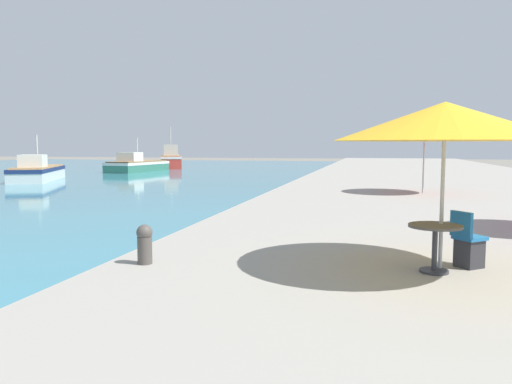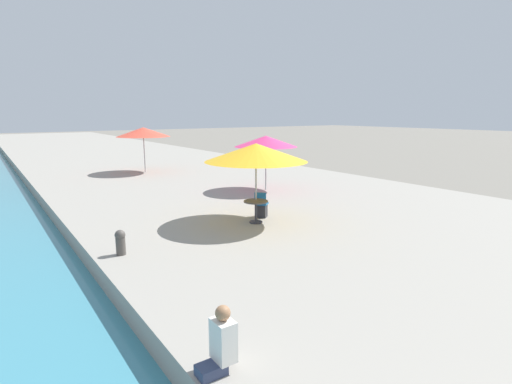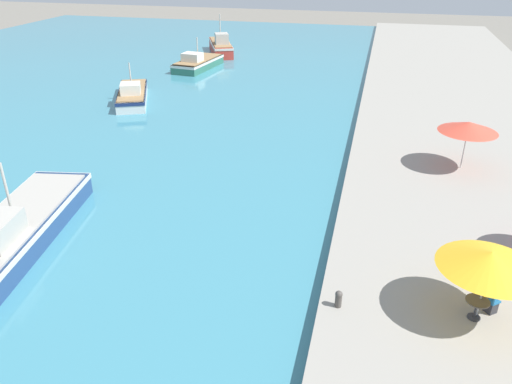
{
  "view_description": "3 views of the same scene",
  "coord_description": "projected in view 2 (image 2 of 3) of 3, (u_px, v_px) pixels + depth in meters",
  "views": [
    {
      "loc": [
        4.32,
        3.72,
        2.51
      ],
      "look_at": [
        1.5,
        15.59,
        1.36
      ],
      "focal_mm": 35.0,
      "sensor_mm": 36.0,
      "label": 1
    },
    {
      "loc": [
        -2.05,
        1.2,
        4.13
      ],
      "look_at": [
        5.35,
        11.79,
        1.56
      ],
      "focal_mm": 28.0,
      "sensor_mm": 36.0,
      "label": 2
    },
    {
      "loc": [
        1.22,
        -3.04,
        12.05
      ],
      "look_at": [
        -4.0,
        18.0,
        1.16
      ],
      "focal_mm": 35.0,
      "sensor_mm": 36.0,
      "label": 3
    }
  ],
  "objects": [
    {
      "name": "cafe_umbrella_white",
      "position": [
        266.0,
        141.0,
        18.44
      ],
      "size": [
        2.92,
        2.92,
        2.54
      ],
      "color": "#B7B7B7",
      "rests_on": "quay_promenade"
    },
    {
      "name": "person_at_quay",
      "position": [
        221.0,
        343.0,
        5.53
      ],
      "size": [
        0.53,
        0.36,
        0.98
      ],
      "color": "#333D5B",
      "rests_on": "quay_promenade"
    },
    {
      "name": "mooring_bollard",
      "position": [
        120.0,
        242.0,
        10.15
      ],
      "size": [
        0.26,
        0.26,
        0.65
      ],
      "color": "#4C4742",
      "rests_on": "quay_promenade"
    },
    {
      "name": "cafe_chair_left",
      "position": [
        262.0,
        208.0,
        13.82
      ],
      "size": [
        0.59,
        0.58,
        0.91
      ],
      "rotation": [
        0.0,
        0.0,
        -0.88
      ],
      "color": "#2D2D33",
      "rests_on": "quay_promenade"
    },
    {
      "name": "cafe_umbrella_pink",
      "position": [
        256.0,
        152.0,
        12.91
      ],
      "size": [
        3.36,
        3.36,
        2.6
      ],
      "color": "#B7B7B7",
      "rests_on": "quay_promenade"
    },
    {
      "name": "quay_promenade",
      "position": [
        117.0,
        157.0,
        35.18
      ],
      "size": [
        16.0,
        90.0,
        0.56
      ],
      "color": "gray",
      "rests_on": "ground_plane"
    },
    {
      "name": "cafe_table",
      "position": [
        256.0,
        207.0,
        13.09
      ],
      "size": [
        0.8,
        0.8,
        0.74
      ],
      "color": "#333338",
      "rests_on": "quay_promenade"
    },
    {
      "name": "cafe_umbrella_striped",
      "position": [
        143.0,
        132.0,
        24.02
      ],
      "size": [
        3.19,
        3.19,
        2.72
      ],
      "color": "#B7B7B7",
      "rests_on": "quay_promenade"
    }
  ]
}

